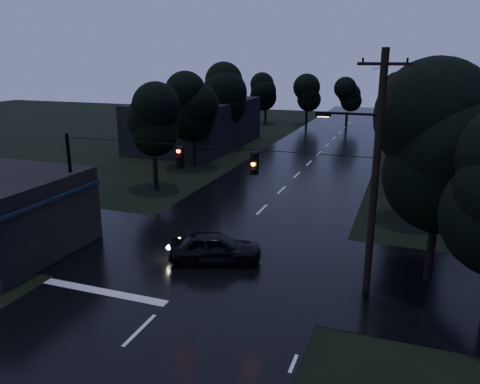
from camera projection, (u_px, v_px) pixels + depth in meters
The scene contains 16 objects.
main_road at pixel (297, 175), 39.71m from camera, with size 12.00×120.00×0.02m, color black.
cross_street at pixel (214, 257), 23.45m from camera, with size 60.00×9.00×0.02m, color black.
building_far_right at pixel (477, 152), 38.14m from camera, with size 10.00×14.00×4.40m, color black.
building_far_left at pixel (196, 123), 52.64m from camera, with size 10.00×16.00×5.00m, color black.
utility_pole_main at pixel (373, 171), 18.67m from camera, with size 3.50×0.30×10.00m.
utility_pole_far at pixel (404, 139), 34.12m from camera, with size 2.00×0.30×7.50m.
anchor_pole_left at pixel (72, 191), 24.17m from camera, with size 0.18×0.18×6.00m, color black.
span_signals at pixel (215, 159), 20.90m from camera, with size 15.00×0.37×1.12m.
tree_corner_near at pixel (443, 148), 19.42m from camera, with size 4.48×4.48×9.44m.
tree_left_a at pixel (153, 120), 33.98m from camera, with size 3.92×3.92×8.26m.
tree_left_b at pixel (193, 105), 41.30m from camera, with size 4.20×4.20×8.85m.
tree_left_c at pixel (227, 93), 50.43m from camera, with size 4.48×4.48×9.44m.
tree_right_a at pixel (416, 127), 27.99m from camera, with size 4.20×4.20×8.85m.
tree_right_b at pixel (425, 108), 34.92m from camera, with size 4.48×4.48×9.44m.
tree_right_c at pixel (431, 94), 43.65m from camera, with size 4.76×4.76×10.03m.
car at pixel (215, 247), 22.70m from camera, with size 1.79×4.45×1.52m, color black.
Camera 1 is at (8.58, -7.90, 9.62)m, focal length 35.00 mm.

